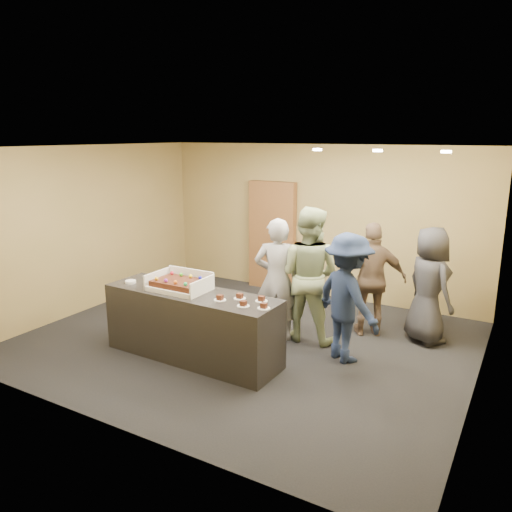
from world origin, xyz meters
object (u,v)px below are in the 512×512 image
sheet_cake (179,283)px  person_server_grey (277,280)px  serving_counter (192,325)px  person_brown_extra (372,280)px  plate_stack (131,282)px  cake_box (181,286)px  person_navy_man (348,298)px  person_dark_suit (429,285)px  person_sage_man (308,274)px  storage_cabinet (272,236)px

sheet_cake → person_server_grey: bearing=52.2°
serving_counter → person_brown_extra: bearing=48.7°
plate_stack → serving_counter: bearing=5.4°
cake_box → person_server_grey: person_server_grey is taller
plate_stack → person_navy_man: person_navy_man is taller
serving_counter → person_dark_suit: bearing=40.7°
person_server_grey → person_navy_man: bearing=150.5°
plate_stack → person_dark_suit: (3.49, 2.17, -0.09)m
person_server_grey → person_dark_suit: 2.11m
cake_box → person_navy_man: (1.95, 0.91, -0.11)m
cake_box → person_dark_suit: (2.73, 2.05, -0.12)m
plate_stack → person_server_grey: (1.62, 1.19, -0.04)m
sheet_cake → person_sage_man: bearing=47.0°
sheet_cake → storage_cabinet: bearing=96.1°
sheet_cake → person_brown_extra: (1.97, 1.92, -0.17)m
person_navy_man → storage_cabinet: bearing=-12.4°
sheet_cake → person_sage_man: size_ratio=0.34×
storage_cabinet → person_sage_man: 2.46m
person_server_grey → person_dark_suit: size_ratio=1.07×
person_sage_man → person_dark_suit: 1.69m
cake_box → sheet_cake: size_ratio=1.17×
person_server_grey → person_sage_man: bearing=-171.2°
serving_counter → cake_box: size_ratio=3.18×
serving_counter → storage_cabinet: storage_cabinet is taller
storage_cabinet → serving_counter: bearing=-80.5°
person_sage_man → person_brown_extra: bearing=-143.0°
sheet_cake → person_dark_suit: 3.44m
plate_stack → sheet_cake: bearing=6.8°
storage_cabinet → cake_box: size_ratio=2.68×
plate_stack → person_brown_extra: person_brown_extra is taller
person_sage_man → serving_counter: bearing=49.4°
serving_counter → cake_box: cake_box is taller
cake_box → sheet_cake: (-0.00, -0.03, 0.05)m
serving_counter → person_dark_suit: 3.30m
serving_counter → plate_stack: size_ratio=16.69×
plate_stack → person_sage_man: 2.44m
cake_box → plate_stack: 0.77m
sheet_cake → person_brown_extra: size_ratio=0.39×
storage_cabinet → plate_stack: 3.33m
storage_cabinet → cake_box: bearing=-83.8°
sheet_cake → person_brown_extra: person_brown_extra is taller
person_brown_extra → sheet_cake: bearing=16.2°
serving_counter → storage_cabinet: bearing=100.9°
serving_counter → sheet_cake: sheet_cake is taller
sheet_cake → person_navy_man: 2.17m
storage_cabinet → person_sage_man: bearing=-50.2°
serving_counter → plate_stack: bearing=-173.1°
serving_counter → plate_stack: (-0.95, -0.09, 0.47)m
person_sage_man → cake_box: bearing=44.0°
serving_counter → cake_box: 0.53m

